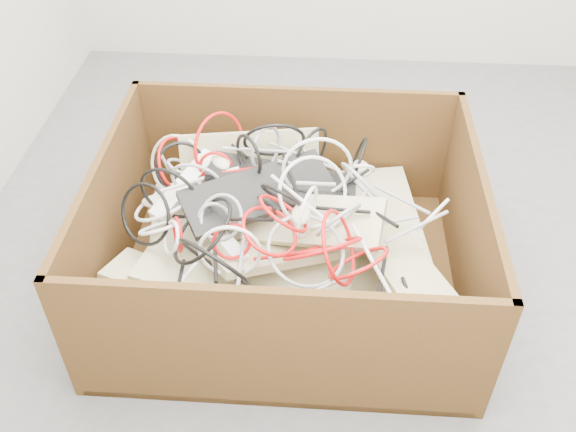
# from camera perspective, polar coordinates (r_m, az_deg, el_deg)

# --- Properties ---
(ground) EXTENTS (3.00, 3.00, 0.00)m
(ground) POSITION_cam_1_polar(r_m,az_deg,el_deg) (2.47, 6.25, -2.51)
(ground) COLOR #515053
(ground) RESTS_ON ground
(cardboard_box) EXTENTS (1.23, 1.02, 0.52)m
(cardboard_box) POSITION_cam_1_polar(r_m,az_deg,el_deg) (2.23, -0.49, -3.59)
(cardboard_box) COLOR #36260D
(cardboard_box) RESTS_ON ground
(keyboard_pile) EXTENTS (1.09, 0.85, 0.34)m
(keyboard_pile) POSITION_cam_1_polar(r_m,az_deg,el_deg) (2.12, -0.46, -0.89)
(keyboard_pile) COLOR tan
(keyboard_pile) RESTS_ON cardboard_box
(mice_scatter) EXTENTS (0.81, 0.74, 0.21)m
(mice_scatter) POSITION_cam_1_polar(r_m,az_deg,el_deg) (2.03, -1.58, -0.67)
(mice_scatter) COLOR beige
(mice_scatter) RESTS_ON keyboard_pile
(power_strip_left) EXTENTS (0.20, 0.29, 0.13)m
(power_strip_left) POSITION_cam_1_polar(r_m,az_deg,el_deg) (2.20, -9.21, 2.67)
(power_strip_left) COLOR white
(power_strip_left) RESTS_ON keyboard_pile
(power_strip_right) EXTENTS (0.21, 0.22, 0.08)m
(power_strip_right) POSITION_cam_1_polar(r_m,az_deg,el_deg) (2.03, -6.12, -1.83)
(power_strip_right) COLOR white
(power_strip_right) RESTS_ON keyboard_pile
(vga_plug) EXTENTS (0.06, 0.05, 0.03)m
(vga_plug) POSITION_cam_1_polar(r_m,az_deg,el_deg) (2.09, 8.04, 1.01)
(vga_plug) COLOR #0C0CB8
(vga_plug) RESTS_ON keyboard_pile
(cable_tangle) EXTENTS (1.10, 0.88, 0.47)m
(cable_tangle) POSITION_cam_1_polar(r_m,az_deg,el_deg) (2.04, -2.95, 1.48)
(cable_tangle) COLOR red
(cable_tangle) RESTS_ON keyboard_pile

